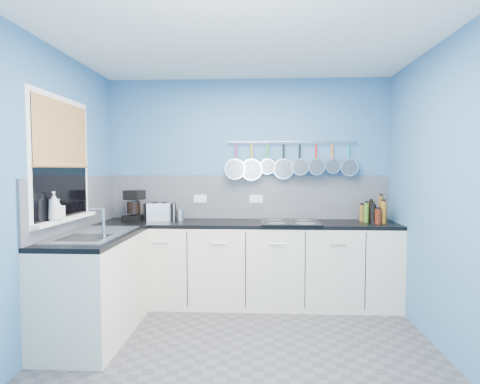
# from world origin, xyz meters

# --- Properties ---
(floor) EXTENTS (3.20, 3.00, 0.02)m
(floor) POSITION_xyz_m (0.00, 0.00, -0.01)
(floor) COLOR #47474C
(floor) RESTS_ON ground
(ceiling) EXTENTS (3.20, 3.00, 0.02)m
(ceiling) POSITION_xyz_m (0.00, 0.00, 2.51)
(ceiling) COLOR white
(ceiling) RESTS_ON ground
(wall_back) EXTENTS (3.20, 0.02, 2.50)m
(wall_back) POSITION_xyz_m (0.00, 1.51, 1.25)
(wall_back) COLOR teal
(wall_back) RESTS_ON ground
(wall_front) EXTENTS (3.20, 0.02, 2.50)m
(wall_front) POSITION_xyz_m (0.00, -1.51, 1.25)
(wall_front) COLOR teal
(wall_front) RESTS_ON ground
(wall_left) EXTENTS (0.02, 3.00, 2.50)m
(wall_left) POSITION_xyz_m (-1.61, 0.00, 1.25)
(wall_left) COLOR teal
(wall_left) RESTS_ON ground
(wall_right) EXTENTS (0.02, 3.00, 2.50)m
(wall_right) POSITION_xyz_m (1.61, 0.00, 1.25)
(wall_right) COLOR teal
(wall_right) RESTS_ON ground
(backsplash_back) EXTENTS (3.20, 0.02, 0.50)m
(backsplash_back) POSITION_xyz_m (0.00, 1.49, 1.15)
(backsplash_back) COLOR #8F939F
(backsplash_back) RESTS_ON wall_back
(backsplash_left) EXTENTS (0.02, 1.80, 0.50)m
(backsplash_left) POSITION_xyz_m (-1.59, 0.60, 1.15)
(backsplash_left) COLOR #8F939F
(backsplash_left) RESTS_ON wall_left
(cabinet_run_back) EXTENTS (3.20, 0.60, 0.86)m
(cabinet_run_back) POSITION_xyz_m (0.00, 1.20, 0.43)
(cabinet_run_back) COLOR beige
(cabinet_run_back) RESTS_ON ground
(worktop_back) EXTENTS (3.20, 0.60, 0.04)m
(worktop_back) POSITION_xyz_m (0.00, 1.20, 0.88)
(worktop_back) COLOR black
(worktop_back) RESTS_ON cabinet_run_back
(cabinet_run_left) EXTENTS (0.60, 1.20, 0.86)m
(cabinet_run_left) POSITION_xyz_m (-1.30, 0.30, 0.43)
(cabinet_run_left) COLOR beige
(cabinet_run_left) RESTS_ON ground
(worktop_left) EXTENTS (0.60, 1.20, 0.04)m
(worktop_left) POSITION_xyz_m (-1.30, 0.30, 0.88)
(worktop_left) COLOR black
(worktop_left) RESTS_ON cabinet_run_left
(window_frame) EXTENTS (0.01, 1.00, 1.10)m
(window_frame) POSITION_xyz_m (-1.58, 0.30, 1.55)
(window_frame) COLOR white
(window_frame) RESTS_ON wall_left
(window_glass) EXTENTS (0.01, 0.90, 1.00)m
(window_glass) POSITION_xyz_m (-1.57, 0.30, 1.55)
(window_glass) COLOR black
(window_glass) RESTS_ON wall_left
(bamboo_blind) EXTENTS (0.01, 0.90, 0.55)m
(bamboo_blind) POSITION_xyz_m (-1.56, 0.30, 1.77)
(bamboo_blind) COLOR #AD8534
(bamboo_blind) RESTS_ON wall_left
(window_sill) EXTENTS (0.10, 0.98, 0.03)m
(window_sill) POSITION_xyz_m (-1.55, 0.30, 1.04)
(window_sill) COLOR white
(window_sill) RESTS_ON wall_left
(sink_unit) EXTENTS (0.50, 0.95, 0.01)m
(sink_unit) POSITION_xyz_m (-1.30, 0.30, 0.90)
(sink_unit) COLOR silver
(sink_unit) RESTS_ON worktop_left
(mixer_tap) EXTENTS (0.12, 0.08, 0.26)m
(mixer_tap) POSITION_xyz_m (-1.14, 0.12, 1.03)
(mixer_tap) COLOR silver
(mixer_tap) RESTS_ON worktop_left
(socket_left) EXTENTS (0.15, 0.01, 0.09)m
(socket_left) POSITION_xyz_m (-0.55, 1.48, 1.13)
(socket_left) COLOR white
(socket_left) RESTS_ON backsplash_back
(socket_right) EXTENTS (0.15, 0.01, 0.09)m
(socket_right) POSITION_xyz_m (0.10, 1.48, 1.13)
(socket_right) COLOR white
(socket_right) RESTS_ON backsplash_back
(pot_rail) EXTENTS (1.45, 0.02, 0.02)m
(pot_rail) POSITION_xyz_m (0.50, 1.45, 1.78)
(pot_rail) COLOR silver
(pot_rail) RESTS_ON wall_back
(soap_bottle_a) EXTENTS (0.11, 0.11, 0.24)m
(soap_bottle_a) POSITION_xyz_m (-1.53, 0.08, 1.17)
(soap_bottle_a) COLOR white
(soap_bottle_a) RESTS_ON window_sill
(soap_bottle_b) EXTENTS (0.08, 0.08, 0.17)m
(soap_bottle_b) POSITION_xyz_m (-1.53, 0.14, 1.14)
(soap_bottle_b) COLOR white
(soap_bottle_b) RESTS_ON window_sill
(paper_towel) EXTENTS (0.15, 0.15, 0.27)m
(paper_towel) POSITION_xyz_m (-1.30, 1.31, 1.03)
(paper_towel) COLOR white
(paper_towel) RESTS_ON worktop_back
(coffee_maker) EXTENTS (0.24, 0.25, 0.34)m
(coffee_maker) POSITION_xyz_m (-1.25, 1.24, 1.07)
(coffee_maker) COLOR black
(coffee_maker) RESTS_ON worktop_back
(toaster) EXTENTS (0.34, 0.26, 0.19)m
(toaster) POSITION_xyz_m (-0.97, 1.28, 1.00)
(toaster) COLOR silver
(toaster) RESTS_ON worktop_back
(canister) EXTENTS (0.10, 0.10, 0.13)m
(canister) POSITION_xyz_m (-0.74, 1.25, 0.96)
(canister) COLOR silver
(canister) RESTS_ON worktop_back
(hob) EXTENTS (0.62, 0.55, 0.01)m
(hob) POSITION_xyz_m (0.46, 1.15, 0.91)
(hob) COLOR black
(hob) RESTS_ON worktop_back
(pan_0) EXTENTS (0.24, 0.13, 0.43)m
(pan_0) POSITION_xyz_m (-0.13, 1.44, 1.57)
(pan_0) COLOR silver
(pan_0) RESTS_ON pot_rail
(pan_1) EXTENTS (0.25, 0.07, 0.44)m
(pan_1) POSITION_xyz_m (0.05, 1.44, 1.56)
(pan_1) COLOR silver
(pan_1) RESTS_ON pot_rail
(pan_2) EXTENTS (0.18, 0.07, 0.37)m
(pan_2) POSITION_xyz_m (0.23, 1.44, 1.60)
(pan_2) COLOR silver
(pan_2) RESTS_ON pot_rail
(pan_3) EXTENTS (0.23, 0.07, 0.42)m
(pan_3) POSITION_xyz_m (0.41, 1.44, 1.57)
(pan_3) COLOR silver
(pan_3) RESTS_ON pot_rail
(pan_4) EXTENTS (0.19, 0.12, 0.38)m
(pan_4) POSITION_xyz_m (0.59, 1.44, 1.59)
(pan_4) COLOR silver
(pan_4) RESTS_ON pot_rail
(pan_5) EXTENTS (0.19, 0.12, 0.38)m
(pan_5) POSITION_xyz_m (0.77, 1.44, 1.59)
(pan_5) COLOR silver
(pan_5) RESTS_ON pot_rail
(pan_6) EXTENTS (0.17, 0.10, 0.36)m
(pan_6) POSITION_xyz_m (0.95, 1.44, 1.60)
(pan_6) COLOR silver
(pan_6) RESTS_ON pot_rail
(pan_7) EXTENTS (0.20, 0.09, 0.39)m
(pan_7) POSITION_xyz_m (1.14, 1.44, 1.59)
(pan_7) COLOR silver
(pan_7) RESTS_ON pot_rail
(condiment_0) EXTENTS (0.05, 0.05, 0.13)m
(condiment_0) POSITION_xyz_m (1.45, 1.31, 0.96)
(condiment_0) COLOR #265919
(condiment_0) RESTS_ON worktop_back
(condiment_1) EXTENTS (0.05, 0.05, 0.23)m
(condiment_1) POSITION_xyz_m (1.36, 1.33, 1.01)
(condiment_1) COLOR black
(condiment_1) RESTS_ON worktop_back
(condiment_2) EXTENTS (0.06, 0.06, 0.18)m
(condiment_2) POSITION_xyz_m (1.26, 1.31, 0.99)
(condiment_2) COLOR brown
(condiment_2) RESTS_ON worktop_back
(condiment_3) EXTENTS (0.05, 0.05, 0.29)m
(condiment_3) POSITION_xyz_m (1.43, 1.21, 1.04)
(condiment_3) COLOR brown
(condiment_3) RESTS_ON worktop_back
(condiment_4) EXTENTS (0.06, 0.06, 0.19)m
(condiment_4) POSITION_xyz_m (1.36, 1.23, 1.00)
(condiment_4) COLOR black
(condiment_4) RESTS_ON worktop_back
(condiment_5) EXTENTS (0.05, 0.05, 0.21)m
(condiment_5) POSITION_xyz_m (1.29, 1.23, 1.00)
(condiment_5) COLOR #3F721E
(condiment_5) RESTS_ON worktop_back
(condiment_6) EXTENTS (0.06, 0.06, 0.24)m
(condiment_6) POSITION_xyz_m (1.44, 1.14, 1.02)
(condiment_6) COLOR #8C5914
(condiment_6) RESTS_ON worktop_back
(condiment_7) EXTENTS (0.07, 0.07, 0.15)m
(condiment_7) POSITION_xyz_m (1.38, 1.11, 0.98)
(condiment_7) COLOR #4C190C
(condiment_7) RESTS_ON worktop_back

